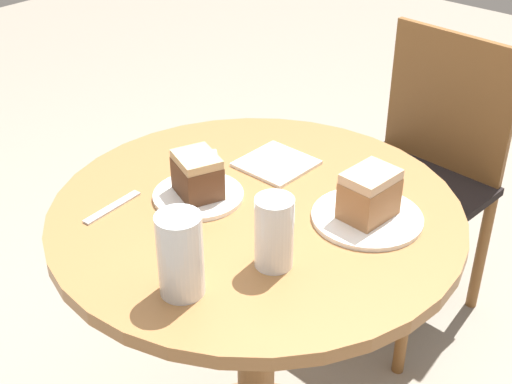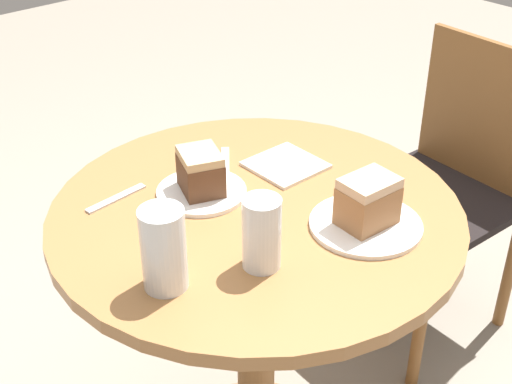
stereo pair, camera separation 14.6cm
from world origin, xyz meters
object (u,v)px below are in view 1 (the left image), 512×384
Objects in this scene: cake_slice_near at (197,175)px; glass_water at (181,259)px; plate_near at (198,195)px; glass_lemonade at (274,236)px; cake_slice_far at (369,194)px; plate_far at (367,217)px; chair at (414,176)px.

cake_slice_near is 0.78× the size of glass_water.
plate_near is 1.36× the size of glass_lemonade.
glass_lemonade reaches higher than cake_slice_near.
cake_slice_far is at bearing 27.97° from plate_near.
plate_near is 0.32m from glass_water.
plate_near is 0.36m from cake_slice_far.
plate_far is 1.44× the size of glass_water.
glass_lemonade reaches higher than chair.
glass_water is at bearing -105.78° from cake_slice_far.
chair is 0.82m from cake_slice_far.
plate_near is 0.05m from cake_slice_near.
chair reaches higher than cake_slice_near.
cake_slice_far is (0.26, -0.68, 0.36)m from chair.
cake_slice_far is (0.00, -0.00, 0.06)m from plate_far.
glass_lemonade is 0.18m from glass_water.
cake_slice_far is 0.72× the size of glass_water.
cake_slice_near is (-0.06, -0.85, 0.35)m from chair.
glass_lemonade is (-0.05, -0.24, 0.00)m from cake_slice_far.
cake_slice_near is at bearing -152.03° from plate_far.
plate_far is at bearing 79.20° from glass_lemonade.
cake_slice_near is 0.36m from cake_slice_far.
chair reaches higher than cake_slice_far.
glass_lemonade is 0.90× the size of glass_water.
cake_slice_near is at bearing -90.56° from chair.
plate_near is (-0.06, -0.85, 0.30)m from chair.
glass_lemonade is at bearing -100.80° from plate_far.
cake_slice_near is (-0.32, -0.17, 0.05)m from plate_far.
cake_slice_far is at bearing -65.89° from chair.
cake_slice_near is 1.09× the size of cake_slice_far.
chair is 7.21× the size of cake_slice_near.
cake_slice_near is at bearing -152.03° from cake_slice_far.
chair is 1.16m from glass_water.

